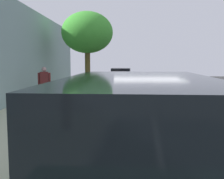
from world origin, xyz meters
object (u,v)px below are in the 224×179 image
Objects in this scene: bicycle_at_curb at (106,106)px; cyclist_with_backpack at (101,88)px; parked_suv_green_mid at (139,159)px; street_tree_near_cyclist at (87,33)px; pedestrian_on_phone at (44,82)px; parked_sedan_black_second at (122,86)px; parked_sedan_red_nearest at (121,77)px.

bicycle_at_curb is 1.00× the size of cyclist_with_backpack.
street_tree_near_cyclist is (2.32, -14.96, 2.93)m from parked_suv_green_mid.
street_tree_near_cyclist is at bearing -79.08° from cyclist_with_backpack.
pedestrian_on_phone is at bearing -68.93° from parked_suv_green_mid.
cyclist_with_backpack is at bearing 77.99° from parked_sedan_black_second.
parked_sedan_red_nearest is 12.57m from bicycle_at_curb.
pedestrian_on_phone is (3.16, -2.68, 0.73)m from bicycle_at_curb.
parked_sedan_black_second reaches higher than bicycle_at_curb.
parked_suv_green_mid reaches higher than pedestrian_on_phone.
parked_sedan_black_second is 4.91m from street_tree_near_cyclist.
parked_suv_green_mid is (-0.06, 19.94, 0.27)m from parked_sedan_red_nearest.
parked_sedan_red_nearest is 12.14m from cyclist_with_backpack.
parked_suv_green_mid reaches higher than parked_sedan_black_second.
parked_sedan_black_second is 4.68m from bicycle_at_curb.
street_tree_near_cyclist is (1.60, -7.57, 3.57)m from bicycle_at_curb.
pedestrian_on_phone reaches higher than bicycle_at_curb.
parked_sedan_black_second is 0.93× the size of parked_suv_green_mid.
parked_suv_green_mid is (-0.06, 12.00, 0.27)m from parked_sedan_black_second.
bicycle_at_curb is (0.72, -7.39, -0.63)m from parked_suv_green_mid.
street_tree_near_cyclist reaches higher than pedestrian_on_phone.
parked_sedan_red_nearest is 0.87× the size of street_tree_near_cyclist.
street_tree_near_cyclist is (1.37, -7.12, 2.90)m from cyclist_with_backpack.
parked_sedan_red_nearest is 10.59m from pedestrian_on_phone.
cyclist_with_backpack is at bearing 142.80° from pedestrian_on_phone.
cyclist_with_backpack is 1.02× the size of pedestrian_on_phone.
parked_suv_green_mid is at bearing 111.07° from pedestrian_on_phone.
bicycle_at_curb is 4.20m from pedestrian_on_phone.
parked_sedan_red_nearest is at bearing -111.15° from pedestrian_on_phone.
pedestrian_on_phone is at bearing -37.20° from cyclist_with_backpack.
street_tree_near_cyclist is at bearing -107.69° from pedestrian_on_phone.
street_tree_near_cyclist is at bearing -81.19° from parked_suv_green_mid.
pedestrian_on_phone is (3.88, -10.07, 0.10)m from parked_suv_green_mid.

